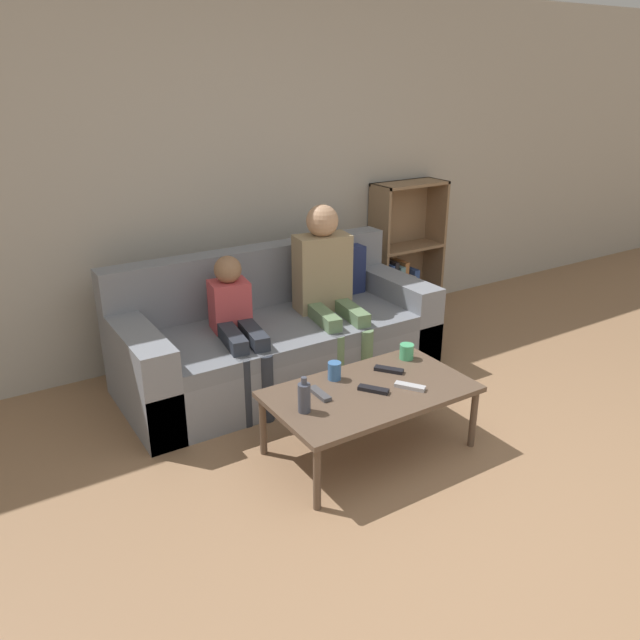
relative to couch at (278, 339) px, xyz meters
The scene contains 14 objects.
ground_plane 2.15m from the couch, 88.10° to the right, with size 22.00×22.00×0.00m, color #997251.
wall_back 1.23m from the couch, 84.30° to the left, with size 12.00×0.06×2.60m.
couch is the anchor object (origin of this frame).
bookshelf 1.64m from the couch, 19.87° to the left, with size 0.65×0.28×1.15m.
coffee_table 1.08m from the couch, 90.41° to the right, with size 1.13×0.65×0.39m.
person_adult 0.54m from the couch, 13.34° to the right, with size 0.43×0.67×1.19m.
person_child 0.46m from the couch, 158.92° to the right, with size 0.32×0.66×0.93m.
cup_near 0.89m from the couch, 97.03° to the right, with size 0.08×0.08×0.10m.
cup_far 0.98m from the couch, 64.91° to the right, with size 0.09×0.09×0.09m.
tv_remote_0 1.11m from the couch, 90.40° to the right, with size 0.14×0.17×0.02m.
tv_remote_1 0.99m from the couch, 77.49° to the right, with size 0.14×0.16×0.02m.
tv_remote_2 1.04m from the couch, 105.83° to the right, with size 0.05×0.17×0.02m.
tv_remote_3 1.21m from the couch, 81.20° to the right, with size 0.13×0.17×0.02m.
bottle 1.19m from the couch, 111.86° to the right, with size 0.07×0.07×0.20m.
Camera 1 is at (-1.94, -1.38, 2.02)m, focal length 35.00 mm.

